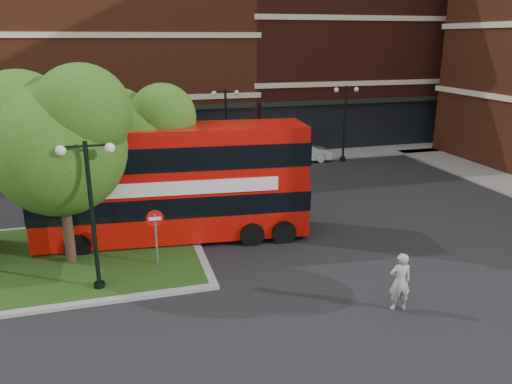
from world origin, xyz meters
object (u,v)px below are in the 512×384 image
object	(u,v)px
woman	(400,282)
car_white	(302,152)
car_silver	(148,160)
bus	(172,176)

from	to	relation	value
woman	car_white	world-z (taller)	woman
woman	car_silver	xyz separation A→B (m)	(-6.05, 18.99, -0.20)
woman	car_white	bearing A→B (deg)	-93.58
woman	car_silver	world-z (taller)	woman
woman	car_white	xyz separation A→B (m)	(4.01, 18.64, -0.28)
woman	bus	bearing A→B (deg)	-43.54
bus	car_white	bearing A→B (deg)	53.91
bus	car_silver	distance (m)	11.67
car_white	bus	bearing A→B (deg)	140.55
car_silver	bus	bearing A→B (deg)	178.94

